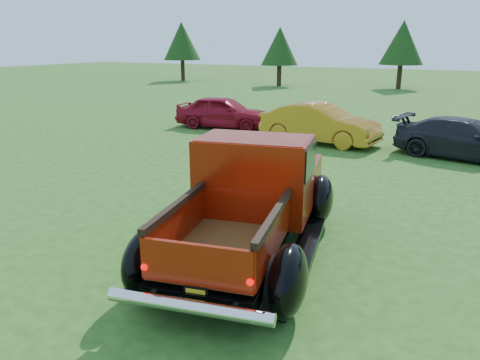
{
  "coord_description": "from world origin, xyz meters",
  "views": [
    {
      "loc": [
        2.98,
        -6.6,
        3.4
      ],
      "look_at": [
        -0.56,
        0.2,
        1.14
      ],
      "focal_mm": 35.0,
      "sensor_mm": 36.0,
      "label": 1
    }
  ],
  "objects_px": {
    "tree_far_west": "(182,41)",
    "tree_mid_left": "(402,43)",
    "pickup_truck": "(254,196)",
    "show_car_yellow": "(320,124)",
    "show_car_red": "(223,112)",
    "show_car_grey": "(466,139)",
    "tree_west": "(280,46)"
  },
  "relations": [
    {
      "from": "tree_far_west",
      "to": "tree_mid_left",
      "type": "bearing_deg",
      "value": 3.01
    },
    {
      "from": "tree_far_west",
      "to": "pickup_truck",
      "type": "xyz_separation_m",
      "value": [
        21.73,
        -29.83,
        -2.61
      ]
    },
    {
      "from": "pickup_truck",
      "to": "show_car_yellow",
      "type": "xyz_separation_m",
      "value": [
        -1.76,
        8.87,
        -0.23
      ]
    },
    {
      "from": "show_car_red",
      "to": "tree_mid_left",
      "type": "bearing_deg",
      "value": -17.85
    },
    {
      "from": "show_car_grey",
      "to": "tree_west",
      "type": "bearing_deg",
      "value": 47.12
    },
    {
      "from": "show_car_yellow",
      "to": "show_car_grey",
      "type": "bearing_deg",
      "value": -84.81
    },
    {
      "from": "tree_west",
      "to": "show_car_yellow",
      "type": "xyz_separation_m",
      "value": [
        9.97,
        -19.97,
        -2.43
      ]
    },
    {
      "from": "show_car_yellow",
      "to": "show_car_grey",
      "type": "xyz_separation_m",
      "value": [
        4.65,
        -0.19,
        -0.08
      ]
    },
    {
      "from": "pickup_truck",
      "to": "show_car_yellow",
      "type": "bearing_deg",
      "value": 90.04
    },
    {
      "from": "show_car_red",
      "to": "tree_far_west",
      "type": "bearing_deg",
      "value": 29.59
    },
    {
      "from": "pickup_truck",
      "to": "tree_far_west",
      "type": "bearing_deg",
      "value": 114.89
    },
    {
      "from": "tree_west",
      "to": "tree_far_west",
      "type": "bearing_deg",
      "value": 174.29
    },
    {
      "from": "tree_mid_left",
      "to": "show_car_red",
      "type": "xyz_separation_m",
      "value": [
        -3.5,
        -20.89,
        -2.72
      ]
    },
    {
      "from": "show_car_yellow",
      "to": "show_car_grey",
      "type": "relative_size",
      "value": 1.0
    },
    {
      "from": "pickup_truck",
      "to": "show_car_grey",
      "type": "height_order",
      "value": "pickup_truck"
    },
    {
      "from": "show_car_red",
      "to": "show_car_grey",
      "type": "distance_m",
      "value": 9.21
    },
    {
      "from": "tree_far_west",
      "to": "show_car_grey",
      "type": "distance_m",
      "value": 32.6
    },
    {
      "from": "show_car_red",
      "to": "tree_west",
      "type": "bearing_deg",
      "value": 7.9
    },
    {
      "from": "show_car_grey",
      "to": "pickup_truck",
      "type": "bearing_deg",
      "value": 172.73
    },
    {
      "from": "tree_west",
      "to": "show_car_grey",
      "type": "height_order",
      "value": "tree_west"
    },
    {
      "from": "tree_far_west",
      "to": "pickup_truck",
      "type": "height_order",
      "value": "tree_far_west"
    },
    {
      "from": "show_car_grey",
      "to": "show_car_red",
      "type": "bearing_deg",
      "value": 93.22
    },
    {
      "from": "show_car_red",
      "to": "show_car_yellow",
      "type": "distance_m",
      "value": 4.6
    },
    {
      "from": "pickup_truck",
      "to": "show_car_grey",
      "type": "xyz_separation_m",
      "value": [
        2.89,
        8.68,
        -0.31
      ]
    },
    {
      "from": "tree_mid_left",
      "to": "show_car_red",
      "type": "distance_m",
      "value": 21.35
    },
    {
      "from": "pickup_truck",
      "to": "tree_mid_left",
      "type": "bearing_deg",
      "value": 83.89
    },
    {
      "from": "tree_mid_left",
      "to": "pickup_truck",
      "type": "relative_size",
      "value": 0.92
    },
    {
      "from": "tree_west",
      "to": "tree_mid_left",
      "type": "bearing_deg",
      "value": 12.53
    },
    {
      "from": "show_car_grey",
      "to": "show_car_yellow",
      "type": "bearing_deg",
      "value": 98.81
    },
    {
      "from": "tree_mid_left",
      "to": "tree_far_west",
      "type": "bearing_deg",
      "value": -176.99
    },
    {
      "from": "show_car_yellow",
      "to": "tree_west",
      "type": "bearing_deg",
      "value": 34.08
    },
    {
      "from": "show_car_red",
      "to": "show_car_yellow",
      "type": "relative_size",
      "value": 0.93
    }
  ]
}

